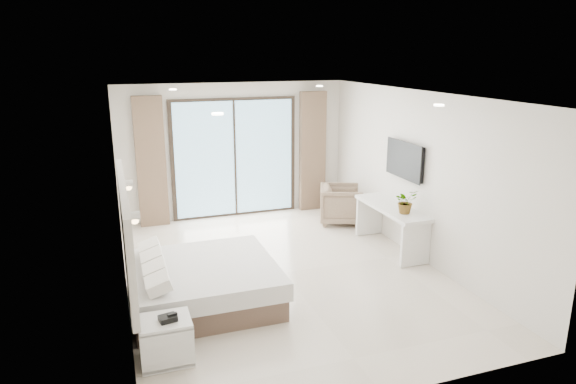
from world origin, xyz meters
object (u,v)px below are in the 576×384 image
object	(u,v)px
bed	(202,283)
console_desk	(391,217)
nightstand	(166,340)
armchair	(341,202)

from	to	relation	value
bed	console_desk	size ratio (longest dim) A/B	1.13
nightstand	bed	bearing A→B (deg)	64.30
bed	nightstand	xyz separation A→B (m)	(-0.61, -1.23, -0.03)
bed	armchair	world-z (taller)	armchair
nightstand	armchair	bearing A→B (deg)	44.64
nightstand	console_desk	distance (m)	4.53
bed	armchair	xyz separation A→B (m)	(3.20, 2.46, 0.13)
nightstand	armchair	size ratio (longest dim) A/B	0.68
nightstand	armchair	xyz separation A→B (m)	(3.81, 3.69, 0.16)
bed	nightstand	world-z (taller)	bed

